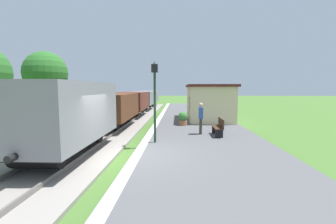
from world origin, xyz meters
TOP-DOWN VIEW (x-y plane):
  - ground_plane at (0.00, 0.00)m, footprint 160.00×160.00m
  - platform_slab at (3.20, 0.00)m, footprint 6.00×60.00m
  - platform_edge_stripe at (0.40, 0.00)m, footprint 0.36×60.00m
  - track_ballast at (-2.40, 0.00)m, footprint 3.80×60.00m
  - rail_near at (-1.68, 0.00)m, footprint 0.07×60.00m
  - rail_far at (-3.12, 0.00)m, footprint 0.07×60.00m
  - freight_train at (-2.40, 12.57)m, footprint 2.50×32.60m
  - station_hut at (4.40, 10.11)m, footprint 3.50×5.80m
  - bench_near_hut at (4.10, 3.67)m, footprint 0.42×1.50m
  - person_waiting at (3.18, 4.04)m, footprint 0.27×0.40m
  - potted_planter at (2.29, 7.08)m, footprint 0.64×0.64m
  - lamp_post_near at (0.88, 1.94)m, footprint 0.28×0.28m
  - tree_trackside_far at (-9.32, 10.97)m, footprint 3.60×3.60m

SIDE VIEW (x-z plane):
  - ground_plane at x=0.00m, z-range 0.00..0.00m
  - track_ballast at x=-2.40m, z-range 0.00..0.12m
  - platform_slab at x=3.20m, z-range 0.00..0.25m
  - rail_near at x=-1.68m, z-range 0.12..0.26m
  - rail_far at x=-3.12m, z-range 0.12..0.26m
  - platform_edge_stripe at x=0.40m, z-range 0.25..0.26m
  - bench_near_hut at x=4.10m, z-range 0.27..1.18m
  - potted_planter at x=2.29m, z-range 0.26..1.18m
  - person_waiting at x=3.18m, z-range 0.33..2.04m
  - freight_train at x=-2.40m, z-range 0.10..2.82m
  - station_hut at x=4.40m, z-range 0.26..3.04m
  - lamp_post_near at x=0.88m, z-range 0.95..4.65m
  - tree_trackside_far at x=-9.32m, z-range 1.12..6.97m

